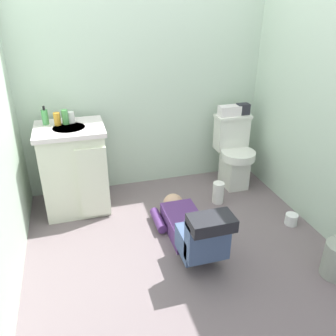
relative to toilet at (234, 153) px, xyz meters
The scene contains 15 objects.
ground_plane 1.20m from the toilet, 139.67° to the right, with size 2.92×3.09×0.04m, color slate.
wall_back 1.25m from the toilet, 158.03° to the left, with size 2.58×0.08×2.40m, color #B8CEB8.
wall_right 1.18m from the toilet, 62.44° to the right, with size 0.08×2.09×2.40m, color #B8CEB8.
toilet is the anchor object (origin of this frame).
vanity_cabinet 1.63m from the toilet, behind, with size 0.60×0.53×0.82m.
faucet 1.71m from the toilet, behind, with size 0.02×0.02×0.10m, color silver.
person_plumber 1.19m from the toilet, 131.66° to the right, with size 0.39×1.06×0.52m.
tissue_box 0.44m from the toilet, 116.43° to the left, with size 0.22×0.11×0.10m, color silver.
toiletry_bag 0.46m from the toilet, 40.77° to the left, with size 0.12×0.09×0.11m, color #26262D.
soap_dispenser 1.89m from the toilet, behind, with size 0.06×0.06×0.17m.
bottle_amber 1.79m from the toilet, behind, with size 0.06×0.06×0.11m, color #C78926.
bottle_green 1.73m from the toilet, behind, with size 0.06×0.06×0.13m, color #51A352.
bottle_white 1.68m from the toilet, behind, with size 0.06×0.06×0.10m, color silver.
paper_towel_roll 0.51m from the toilet, 133.20° to the right, with size 0.11×0.11×0.22m, color white.
toilet_paper_roll 0.92m from the toilet, 77.67° to the right, with size 0.11×0.11×0.10m, color white.
Camera 1 is at (-0.72, -2.24, 1.82)m, focal length 36.68 mm.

